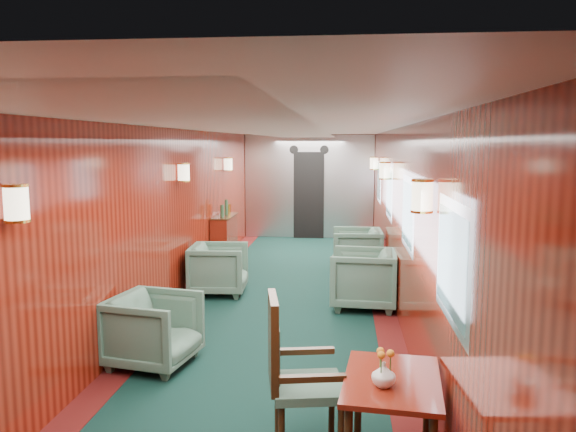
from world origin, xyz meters
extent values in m
plane|color=black|center=(0.00, 0.00, 0.00)|extent=(12.00, 12.00, 0.00)
cube|color=white|center=(0.00, 0.00, 2.35)|extent=(3.00, 12.00, 0.10)
cube|color=white|center=(0.00, 0.00, 2.36)|extent=(1.20, 12.00, 0.06)
cube|color=maroon|center=(0.00, 6.00, 1.20)|extent=(3.00, 0.10, 2.40)
cube|color=maroon|center=(-1.50, 0.00, 1.20)|extent=(0.10, 12.00, 2.40)
cube|color=maroon|center=(1.50, 0.00, 1.20)|extent=(0.10, 12.00, 2.40)
cube|color=#440E0D|center=(-1.35, 0.00, 0.00)|extent=(0.30, 12.00, 0.01)
cube|color=#440E0D|center=(1.35, 0.00, 0.00)|extent=(0.30, 12.00, 0.01)
cube|color=#B8BBC0|center=(0.00, 5.92, 1.20)|extent=(2.98, 0.12, 2.38)
cube|color=black|center=(0.00, 5.84, 1.00)|extent=(0.70, 0.06, 2.00)
cylinder|color=black|center=(-0.35, 5.85, 2.05)|extent=(0.20, 0.04, 0.20)
cylinder|color=black|center=(0.35, 5.85, 2.05)|extent=(0.20, 0.04, 0.20)
cube|color=silver|center=(1.49, -3.50, 1.45)|extent=(0.02, 1.10, 0.80)
cube|color=slate|center=(1.48, -3.50, 1.45)|extent=(0.01, 0.96, 0.66)
cube|color=silver|center=(1.49, -1.00, 1.45)|extent=(0.02, 1.10, 0.80)
cube|color=slate|center=(1.48, -1.00, 1.45)|extent=(0.01, 0.96, 0.66)
cube|color=silver|center=(1.49, 1.50, 1.45)|extent=(0.02, 1.10, 0.80)
cube|color=slate|center=(1.48, 1.50, 1.45)|extent=(0.01, 0.96, 0.66)
cube|color=silver|center=(1.49, 4.00, 1.45)|extent=(0.02, 1.10, 0.80)
cube|color=slate|center=(1.48, 4.00, 1.45)|extent=(0.01, 0.96, 0.66)
cylinder|color=#FFF1C6|center=(-1.40, -3.50, 1.80)|extent=(0.16, 0.16, 0.24)
cylinder|color=gold|center=(-1.40, -3.50, 1.68)|extent=(0.17, 0.17, 0.02)
cylinder|color=#FFF1C6|center=(1.40, -2.70, 1.80)|extent=(0.16, 0.16, 0.24)
cylinder|color=gold|center=(1.40, -2.70, 1.68)|extent=(0.17, 0.17, 0.02)
cylinder|color=#FFF1C6|center=(-1.40, 0.50, 1.80)|extent=(0.16, 0.16, 0.24)
cylinder|color=gold|center=(-1.40, 0.50, 1.68)|extent=(0.17, 0.17, 0.02)
cylinder|color=#FFF1C6|center=(1.40, 1.30, 1.80)|extent=(0.16, 0.16, 0.24)
cylinder|color=gold|center=(1.40, 1.30, 1.68)|extent=(0.17, 0.17, 0.02)
cylinder|color=#FFF1C6|center=(-1.40, 3.50, 1.80)|extent=(0.16, 0.16, 0.24)
cylinder|color=gold|center=(-1.40, 3.50, 1.68)|extent=(0.17, 0.17, 0.02)
cylinder|color=#FFF1C6|center=(1.40, 4.30, 1.80)|extent=(0.16, 0.16, 0.24)
cylinder|color=gold|center=(1.40, 4.30, 1.68)|extent=(0.17, 0.17, 0.02)
cube|color=maroon|center=(1.13, -3.49, 0.65)|extent=(0.71, 0.95, 0.04)
cylinder|color=#371C0C|center=(0.93, -3.08, 0.32)|extent=(0.05, 0.05, 0.63)
cylinder|color=#371C0C|center=(1.42, -3.14, 0.32)|extent=(0.05, 0.05, 0.63)
cube|color=#1B4035|center=(0.57, -3.29, 0.49)|extent=(0.57, 0.57, 0.06)
cube|color=#371C0C|center=(0.33, -3.34, 0.83)|extent=(0.13, 0.45, 0.64)
cube|color=#1B4035|center=(0.35, -3.33, 0.77)|extent=(0.08, 0.34, 0.38)
cube|color=#371C0C|center=(0.61, -3.53, 0.66)|extent=(0.45, 0.13, 0.04)
cube|color=#371C0C|center=(0.52, -3.05, 0.66)|extent=(0.45, 0.13, 0.04)
cylinder|color=#371C0C|center=(0.33, -3.13, 0.23)|extent=(0.05, 0.05, 0.46)
cylinder|color=#371C0C|center=(0.73, -3.06, 0.23)|extent=(0.05, 0.05, 0.46)
cube|color=maroon|center=(-1.34, 2.80, 0.45)|extent=(0.30, 0.99, 0.89)
cube|color=#371C0C|center=(-1.33, 2.80, 0.89)|extent=(0.32, 1.01, 0.02)
cylinder|color=#24482E|center=(-1.32, 2.56, 1.01)|extent=(0.07, 0.07, 0.22)
cylinder|color=#24482E|center=(-1.32, 2.90, 1.04)|extent=(0.06, 0.06, 0.28)
cylinder|color=gold|center=(-1.32, 3.10, 0.99)|extent=(0.08, 0.08, 0.18)
imported|color=silver|center=(1.07, -3.62, 0.75)|extent=(0.15, 0.15, 0.16)
imported|color=#1B4035|center=(-1.06, -1.85, 0.36)|extent=(0.92, 0.90, 0.72)
imported|color=#1B4035|center=(-1.01, 0.85, 0.37)|extent=(0.86, 0.84, 0.74)
imported|color=#1B4035|center=(1.08, 0.36, 0.40)|extent=(0.92, 0.90, 0.79)
imported|color=#1B4035|center=(1.04, 2.43, 0.38)|extent=(0.85, 0.83, 0.76)
camera|label=1|loc=(0.80, -7.06, 2.20)|focal=35.00mm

